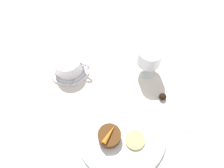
# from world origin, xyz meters

# --- Properties ---
(ground_plane) EXTENTS (3.00, 3.00, 0.00)m
(ground_plane) POSITION_xyz_m (0.00, 0.00, 0.00)
(ground_plane) COLOR white
(dinner_plate) EXTENTS (0.26, 0.26, 0.01)m
(dinner_plate) POSITION_xyz_m (0.01, -0.03, 0.01)
(dinner_plate) COLOR white
(dinner_plate) RESTS_ON ground_plane
(saucer) EXTENTS (0.14, 0.14, 0.01)m
(saucer) POSITION_xyz_m (-0.22, 0.13, 0.01)
(saucer) COLOR white
(saucer) RESTS_ON ground_plane
(coffee_cup) EXTENTS (0.12, 0.10, 0.06)m
(coffee_cup) POSITION_xyz_m (-0.22, 0.13, 0.04)
(coffee_cup) COLOR white
(coffee_cup) RESTS_ON saucer
(spoon) EXTENTS (0.03, 0.10, 0.00)m
(spoon) POSITION_xyz_m (-0.18, 0.13, 0.01)
(spoon) COLOR silver
(spoon) RESTS_ON saucer
(wine_glass) EXTENTS (0.08, 0.08, 0.12)m
(wine_glass) POSITION_xyz_m (0.03, 0.20, 0.09)
(wine_glass) COLOR silver
(wine_glass) RESTS_ON ground_plane
(fork) EXTENTS (0.03, 0.19, 0.01)m
(fork) POSITION_xyz_m (0.19, 0.01, 0.00)
(fork) COLOR silver
(fork) RESTS_ON ground_plane
(dessert_cake) EXTENTS (0.07, 0.07, 0.04)m
(dessert_cake) POSITION_xyz_m (-0.02, -0.05, 0.03)
(dessert_cake) COLOR #563314
(dessert_cake) RESTS_ON dinner_plate
(carrot_garnish) EXTENTS (0.03, 0.06, 0.01)m
(carrot_garnish) POSITION_xyz_m (-0.02, -0.05, 0.06)
(carrot_garnish) COLOR orange
(carrot_garnish) RESTS_ON dessert_cake
(pineapple_slice) EXTENTS (0.06, 0.06, 0.01)m
(pineapple_slice) POSITION_xyz_m (0.05, -0.04, 0.02)
(pineapple_slice) COLOR #EFE075
(pineapple_slice) RESTS_ON dinner_plate
(chocolate_truffle) EXTENTS (0.02, 0.02, 0.02)m
(chocolate_truffle) POSITION_xyz_m (0.10, 0.12, 0.01)
(chocolate_truffle) COLOR black
(chocolate_truffle) RESTS_ON ground_plane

